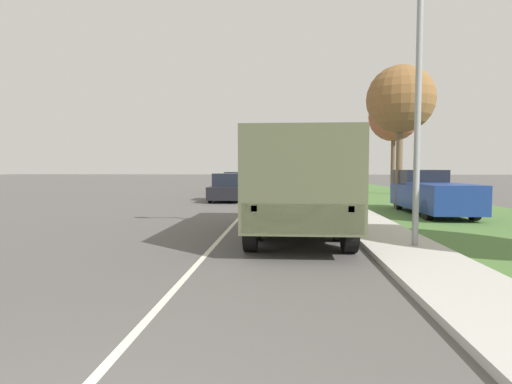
{
  "coord_description": "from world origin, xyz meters",
  "views": [
    {
      "loc": [
        1.7,
        -1.49,
        1.89
      ],
      "look_at": [
        0.83,
        11.18,
        1.15
      ],
      "focal_mm": 28.0,
      "sensor_mm": 36.0,
      "label": 1
    }
  ],
  "objects_px": {
    "pickup_truck": "(430,193)",
    "lamp_post": "(410,59)",
    "car_third_ahead": "(285,178)",
    "military_truck": "(297,179)",
    "car_fourth_ahead": "(261,177)",
    "car_second_ahead": "(235,183)",
    "car_nearest_ahead": "(228,189)"
  },
  "relations": [
    {
      "from": "car_third_ahead",
      "to": "lamp_post",
      "type": "relative_size",
      "value": 0.63
    },
    {
      "from": "car_third_ahead",
      "to": "car_fourth_ahead",
      "type": "distance_m",
      "value": 10.14
    },
    {
      "from": "car_second_ahead",
      "to": "car_third_ahead",
      "type": "bearing_deg",
      "value": 76.32
    },
    {
      "from": "car_second_ahead",
      "to": "car_third_ahead",
      "type": "height_order",
      "value": "car_third_ahead"
    },
    {
      "from": "car_nearest_ahead",
      "to": "car_third_ahead",
      "type": "bearing_deg",
      "value": 81.9
    },
    {
      "from": "military_truck",
      "to": "car_nearest_ahead",
      "type": "relative_size",
      "value": 1.66
    },
    {
      "from": "car_fourth_ahead",
      "to": "car_third_ahead",
      "type": "bearing_deg",
      "value": -69.96
    },
    {
      "from": "car_nearest_ahead",
      "to": "car_third_ahead",
      "type": "xyz_separation_m",
      "value": [
        3.51,
        24.63,
        0.03
      ]
    },
    {
      "from": "lamp_post",
      "to": "military_truck",
      "type": "bearing_deg",
      "value": 143.51
    },
    {
      "from": "car_second_ahead",
      "to": "pickup_truck",
      "type": "bearing_deg",
      "value": -55.26
    },
    {
      "from": "car_nearest_ahead",
      "to": "lamp_post",
      "type": "relative_size",
      "value": 0.59
    },
    {
      "from": "car_third_ahead",
      "to": "lamp_post",
      "type": "bearing_deg",
      "value": -86.13
    },
    {
      "from": "pickup_truck",
      "to": "lamp_post",
      "type": "xyz_separation_m",
      "value": [
        -3.25,
        -7.6,
        3.48
      ]
    },
    {
      "from": "car_second_ahead",
      "to": "car_fourth_ahead",
      "type": "bearing_deg",
      "value": 88.76
    },
    {
      "from": "military_truck",
      "to": "car_fourth_ahead",
      "type": "relative_size",
      "value": 1.55
    },
    {
      "from": "military_truck",
      "to": "pickup_truck",
      "type": "xyz_separation_m",
      "value": [
        5.73,
        5.77,
        -0.71
      ]
    },
    {
      "from": "car_second_ahead",
      "to": "car_third_ahead",
      "type": "relative_size",
      "value": 1.04
    },
    {
      "from": "car_second_ahead",
      "to": "lamp_post",
      "type": "distance_m",
      "value": 23.15
    },
    {
      "from": "military_truck",
      "to": "car_nearest_ahead",
      "type": "height_order",
      "value": "military_truck"
    },
    {
      "from": "car_second_ahead",
      "to": "car_fourth_ahead",
      "type": "distance_m",
      "value": 26.12
    },
    {
      "from": "military_truck",
      "to": "car_fourth_ahead",
      "type": "bearing_deg",
      "value": 94.47
    },
    {
      "from": "car_third_ahead",
      "to": "car_fourth_ahead",
      "type": "xyz_separation_m",
      "value": [
        -3.47,
        9.52,
        -0.04
      ]
    },
    {
      "from": "military_truck",
      "to": "car_fourth_ahead",
      "type": "height_order",
      "value": "military_truck"
    },
    {
      "from": "military_truck",
      "to": "car_fourth_ahead",
      "type": "distance_m",
      "value": 46.31
    },
    {
      "from": "car_second_ahead",
      "to": "car_fourth_ahead",
      "type": "relative_size",
      "value": 1.05
    },
    {
      "from": "car_fourth_ahead",
      "to": "military_truck",
      "type": "bearing_deg",
      "value": -85.53
    },
    {
      "from": "car_second_ahead",
      "to": "pickup_truck",
      "type": "xyz_separation_m",
      "value": [
        9.9,
        -14.27,
        0.16
      ]
    },
    {
      "from": "military_truck",
      "to": "lamp_post",
      "type": "bearing_deg",
      "value": -36.49
    },
    {
      "from": "military_truck",
      "to": "car_third_ahead",
      "type": "distance_m",
      "value": 36.65
    },
    {
      "from": "car_third_ahead",
      "to": "pickup_truck",
      "type": "relative_size",
      "value": 0.81
    },
    {
      "from": "pickup_truck",
      "to": "lamp_post",
      "type": "height_order",
      "value": "lamp_post"
    },
    {
      "from": "military_truck",
      "to": "car_fourth_ahead",
      "type": "xyz_separation_m",
      "value": [
        -3.61,
        46.16,
        -0.88
      ]
    }
  ]
}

